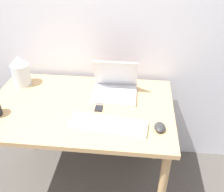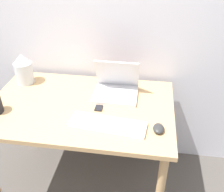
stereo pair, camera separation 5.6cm
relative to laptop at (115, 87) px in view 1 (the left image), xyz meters
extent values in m
cube|color=silver|center=(-0.21, 0.28, 0.46)|extent=(6.00, 0.05, 2.50)
cube|color=tan|center=(-0.21, -0.17, -0.07)|extent=(1.19, 0.76, 0.03)
cylinder|color=tan|center=(-0.75, 0.16, -0.44)|extent=(0.05, 0.05, 0.71)
cylinder|color=tan|center=(0.33, 0.16, -0.44)|extent=(0.05, 0.05, 0.71)
cube|color=silver|center=(0.00, -0.02, -0.04)|extent=(0.29, 0.25, 0.02)
cube|color=#B7B7BC|center=(0.00, -0.04, -0.03)|extent=(0.24, 0.14, 0.00)
cube|color=silver|center=(0.00, 0.04, 0.08)|extent=(0.29, 0.11, 0.23)
cube|color=black|center=(0.00, 0.05, 0.08)|extent=(0.26, 0.09, 0.19)
cube|color=white|center=(0.00, -0.35, -0.04)|extent=(0.45, 0.18, 0.02)
cube|color=silver|center=(0.00, -0.35, -0.03)|extent=(0.42, 0.15, 0.00)
ellipsoid|color=#2D2D2D|center=(0.29, -0.35, -0.04)|extent=(0.06, 0.09, 0.03)
cylinder|color=silver|center=(-0.68, 0.06, 0.03)|extent=(0.13, 0.13, 0.16)
cone|color=silver|center=(-0.68, 0.06, 0.14)|extent=(0.12, 0.12, 0.07)
cube|color=black|center=(-0.08, -0.19, -0.05)|extent=(0.05, 0.06, 0.01)
camera|label=1|loc=(0.14, -1.50, 0.92)|focal=42.00mm
camera|label=2|loc=(0.20, -1.50, 0.92)|focal=42.00mm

